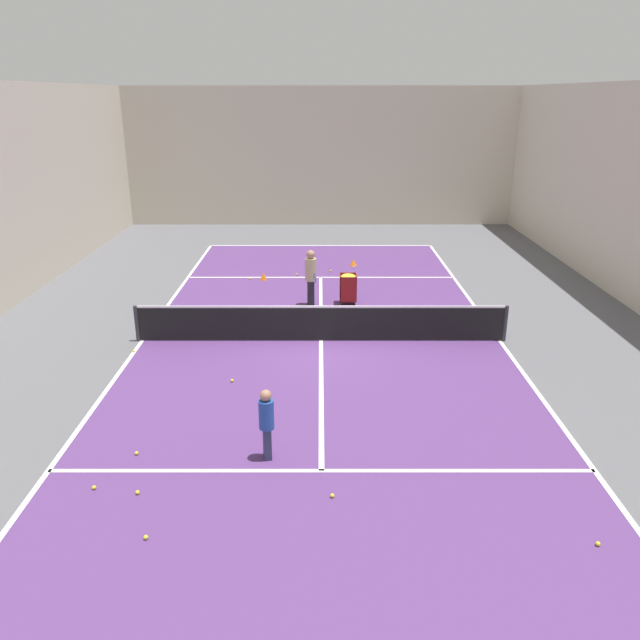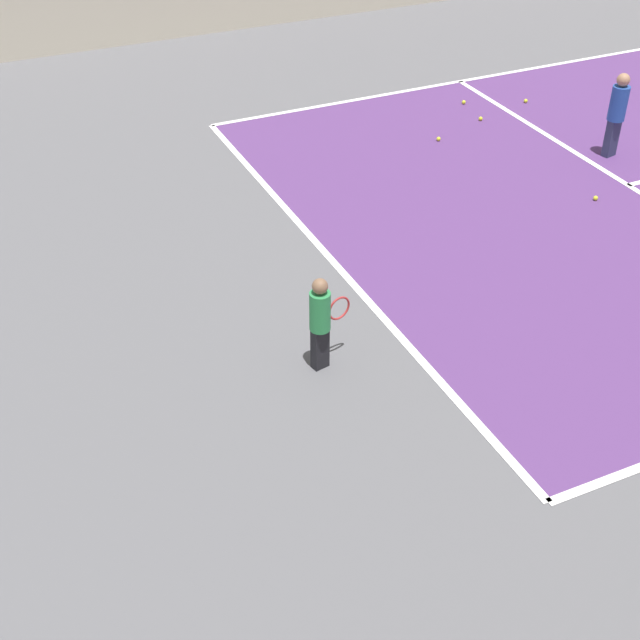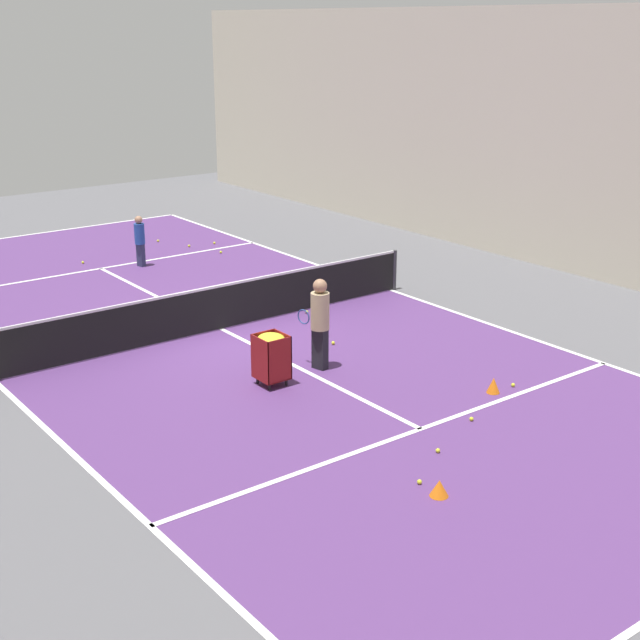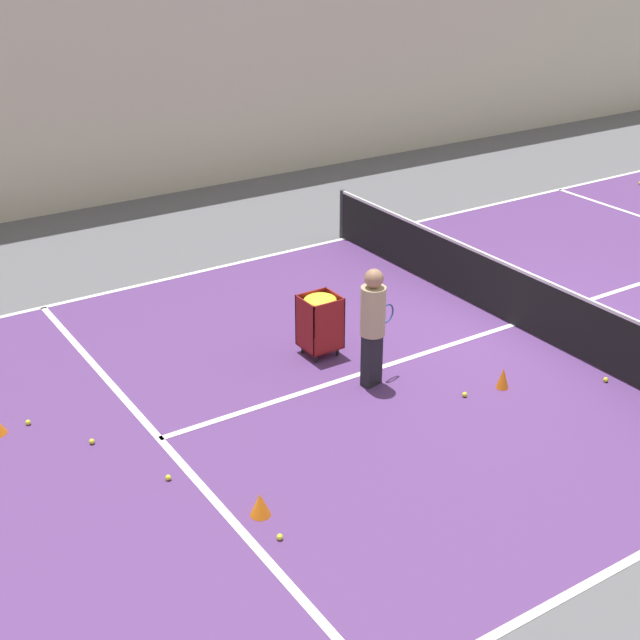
% 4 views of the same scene
% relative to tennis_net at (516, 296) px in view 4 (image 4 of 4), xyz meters
% --- Properties ---
extents(ground_plane, '(35.04, 35.04, 0.00)m').
position_rel_tennis_net_xyz_m(ground_plane, '(0.00, 0.00, -0.50)').
color(ground_plane, '#5B5B60').
extents(court_playing_area, '(9.35, 21.78, 0.00)m').
position_rel_tennis_net_xyz_m(court_playing_area, '(0.00, 0.00, -0.50)').
color(court_playing_area, '#563370').
rests_on(court_playing_area, ground).
extents(line_sideline_right, '(0.10, 21.78, 0.00)m').
position_rel_tennis_net_xyz_m(line_sideline_right, '(4.67, 0.00, -0.49)').
color(line_sideline_right, white).
rests_on(line_sideline_right, ground).
extents(line_service_far, '(9.35, 0.10, 0.00)m').
position_rel_tennis_net_xyz_m(line_service_far, '(0.00, 5.99, -0.49)').
color(line_service_far, white).
rests_on(line_service_far, ground).
extents(line_centre_service, '(0.10, 11.98, 0.00)m').
position_rel_tennis_net_xyz_m(line_centre_service, '(0.00, 0.00, -0.49)').
color(line_centre_service, white).
rests_on(line_centre_service, ground).
extents(hall_enclosure_right, '(0.15, 31.34, 6.45)m').
position_rel_tennis_net_xyz_m(hall_enclosure_right, '(9.38, 0.00, 2.73)').
color(hall_enclosure_right, beige).
rests_on(hall_enclosure_right, ground).
extents(tennis_net, '(9.65, 0.10, 0.96)m').
position_rel_tennis_net_xyz_m(tennis_net, '(0.00, 0.00, 0.00)').
color(tennis_net, '#2D2D33').
rests_on(tennis_net, ground).
extents(coach_at_net, '(0.41, 0.68, 1.71)m').
position_rel_tennis_net_xyz_m(coach_at_net, '(-0.30, 2.97, 0.48)').
color(coach_at_net, black).
rests_on(coach_at_net, ground).
extents(ball_cart, '(0.50, 0.53, 0.94)m').
position_rel_tennis_net_xyz_m(ball_cart, '(0.83, 3.08, 0.15)').
color(ball_cart, maroon).
rests_on(ball_cart, ground).
extents(training_cone_0, '(0.17, 0.17, 0.30)m').
position_rel_tennis_net_xyz_m(training_cone_0, '(-1.37, 1.54, -0.35)').
color(training_cone_0, orange).
rests_on(training_cone_0, ground).
extents(training_cone_1, '(0.23, 0.23, 0.27)m').
position_rel_tennis_net_xyz_m(training_cone_1, '(-1.99, 5.68, -0.36)').
color(training_cone_1, orange).
rests_on(training_cone_1, ground).
extents(tennis_ball_1, '(0.07, 0.07, 0.07)m').
position_rel_tennis_net_xyz_m(tennis_ball_1, '(-2.03, 0.22, -0.46)').
color(tennis_ball_1, yellow).
rests_on(tennis_ball_1, ground).
extents(tennis_ball_2, '(0.07, 0.07, 0.07)m').
position_rel_tennis_net_xyz_m(tennis_ball_2, '(1.22, 7.26, -0.46)').
color(tennis_ball_2, yellow).
rests_on(tennis_ball_2, ground).
extents(tennis_ball_3, '(0.07, 0.07, 0.07)m').
position_rel_tennis_net_xyz_m(tennis_ball_3, '(-1.28, 2.13, -0.46)').
color(tennis_ball_3, yellow).
rests_on(tennis_ball_3, ground).
extents(tennis_ball_7, '(0.07, 0.07, 0.07)m').
position_rel_tennis_net_xyz_m(tennis_ball_7, '(3.94, -7.87, -0.46)').
color(tennis_ball_7, yellow).
rests_on(tennis_ball_7, ground).
extents(tennis_ball_8, '(0.07, 0.07, 0.07)m').
position_rel_tennis_net_xyz_m(tennis_ball_8, '(0.35, 6.73, -0.46)').
color(tennis_ball_8, yellow).
rests_on(tennis_ball_8, ground).
extents(tennis_ball_11, '(0.07, 0.07, 0.07)m').
position_rel_tennis_net_xyz_m(tennis_ball_11, '(-2.46, 5.72, -0.46)').
color(tennis_ball_11, yellow).
rests_on(tennis_ball_11, ground).
extents(tennis_ball_13, '(0.07, 0.07, 0.07)m').
position_rel_tennis_net_xyz_m(tennis_ball_13, '(-0.86, 6.26, -0.46)').
color(tennis_ball_13, yellow).
rests_on(tennis_ball_13, ground).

